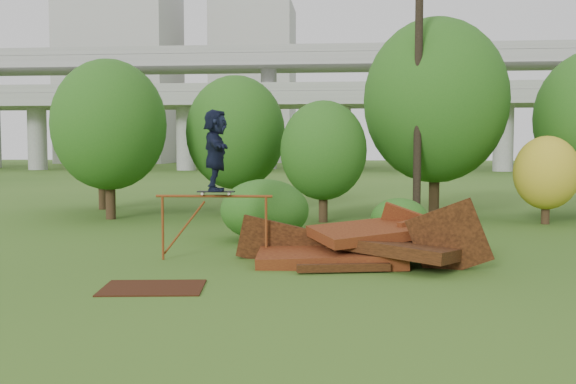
# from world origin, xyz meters

# --- Properties ---
(ground) EXTENTS (240.00, 240.00, 0.00)m
(ground) POSITION_xyz_m (0.00, 0.00, 0.00)
(ground) COLOR #2D5116
(ground) RESTS_ON ground
(scrap_pile) EXTENTS (5.86, 3.14, 1.96)m
(scrap_pile) POSITION_xyz_m (0.89, 1.36, 0.37)
(scrap_pile) COLOR #44150C
(scrap_pile) RESTS_ON ground
(grind_rail) EXTENTS (2.77, 0.20, 1.56)m
(grind_rail) POSITION_xyz_m (-2.51, 1.51, 1.15)
(grind_rail) COLOR brown
(grind_rail) RESTS_ON ground
(skateboard) EXTENTS (0.89, 0.28, 0.09)m
(skateboard) POSITION_xyz_m (-2.47, 1.52, 1.63)
(skateboard) COLOR black
(skateboard) RESTS_ON grind_rail
(skater) EXTENTS (0.89, 1.86, 1.92)m
(skater) POSITION_xyz_m (-2.47, 1.52, 2.61)
(skater) COLOR black
(skater) RESTS_ON skateboard
(flat_plate) EXTENTS (2.05, 1.57, 0.03)m
(flat_plate) POSITION_xyz_m (-3.05, -1.65, 0.01)
(flat_plate) COLOR #32160A
(flat_plate) RESTS_ON ground
(tree_0) EXTENTS (4.20, 4.20, 5.92)m
(tree_0) POSITION_xyz_m (-8.15, 9.73, 3.50)
(tree_0) COLOR black
(tree_0) RESTS_ON ground
(tree_1) EXTENTS (4.01, 4.01, 5.58)m
(tree_1) POSITION_xyz_m (-3.87, 12.39, 3.27)
(tree_1) COLOR black
(tree_1) RESTS_ON ground
(tree_2) EXTENTS (3.08, 3.08, 4.34)m
(tree_2) POSITION_xyz_m (-0.21, 9.45, 2.56)
(tree_2) COLOR black
(tree_2) RESTS_ON ground
(tree_3) EXTENTS (5.50, 5.50, 7.63)m
(tree_3) POSITION_xyz_m (4.01, 11.86, 4.46)
(tree_3) COLOR black
(tree_3) RESTS_ON ground
(tree_4) EXTENTS (2.23, 2.23, 3.08)m
(tree_4) POSITION_xyz_m (7.54, 9.61, 1.79)
(tree_4) COLOR black
(tree_4) RESTS_ON ground
(tree_6) EXTENTS (3.81, 3.81, 5.32)m
(tree_6) POSITION_xyz_m (-9.88, 13.38, 3.13)
(tree_6) COLOR black
(tree_6) RESTS_ON ground
(shrub_left) EXTENTS (2.56, 2.36, 1.77)m
(shrub_left) POSITION_xyz_m (-1.73, 4.81, 0.88)
(shrub_left) COLOR #1B5215
(shrub_left) RESTS_ON ground
(shrub_right) EXTENTS (1.68, 1.54, 1.19)m
(shrub_right) POSITION_xyz_m (2.17, 5.60, 0.59)
(shrub_right) COLOR #1B5215
(shrub_right) RESTS_ON ground
(utility_pole) EXTENTS (1.40, 0.28, 11.11)m
(utility_pole) POSITION_xyz_m (3.10, 9.61, 5.63)
(utility_pole) COLOR black
(utility_pole) RESTS_ON ground
(freeway_overpass) EXTENTS (160.00, 15.00, 13.70)m
(freeway_overpass) POSITION_xyz_m (0.00, 62.92, 10.32)
(freeway_overpass) COLOR gray
(freeway_overpass) RESTS_ON ground
(building_left) EXTENTS (18.00, 16.00, 35.00)m
(building_left) POSITION_xyz_m (-38.00, 95.00, 17.50)
(building_left) COLOR #9E9E99
(building_left) RESTS_ON ground
(building_right) EXTENTS (14.00, 14.00, 28.00)m
(building_right) POSITION_xyz_m (-16.00, 102.00, 14.00)
(building_right) COLOR #9E9E99
(building_right) RESTS_ON ground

